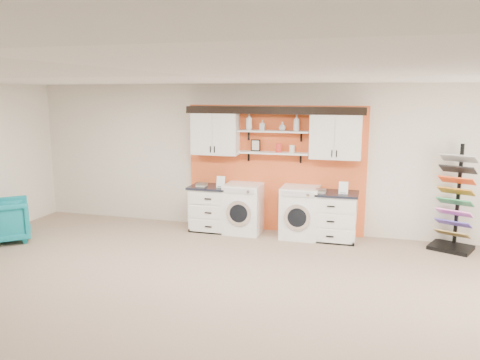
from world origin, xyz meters
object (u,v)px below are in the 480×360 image
(base_cabinet_left, at_px, (214,208))
(base_cabinet_right, at_px, (332,216))
(sample_rack, at_px, (454,217))
(armchair, at_px, (5,221))
(washer, at_px, (244,208))
(dryer, at_px, (300,212))

(base_cabinet_left, relative_size, base_cabinet_right, 0.99)
(base_cabinet_left, height_order, sample_rack, sample_rack)
(base_cabinet_right, bearing_deg, armchair, -163.31)
(base_cabinet_left, bearing_deg, washer, -0.32)
(base_cabinet_left, xyz_separation_m, base_cabinet_right, (2.26, -0.00, 0.01))
(base_cabinet_left, distance_m, base_cabinet_right, 2.26)
(base_cabinet_left, xyz_separation_m, sample_rack, (4.28, 0.04, 0.12))
(washer, height_order, dryer, dryer)
(base_cabinet_right, relative_size, washer, 0.96)
(dryer, bearing_deg, washer, -180.00)
(base_cabinet_right, xyz_separation_m, armchair, (-5.63, -1.69, -0.06))
(washer, height_order, sample_rack, sample_rack)
(washer, distance_m, sample_rack, 3.68)
(washer, bearing_deg, base_cabinet_left, 179.68)
(armchair, bearing_deg, dryer, -113.44)
(sample_rack, bearing_deg, armchair, -144.01)
(dryer, distance_m, sample_rack, 2.61)
(dryer, bearing_deg, armchair, -161.55)
(washer, xyz_separation_m, armchair, (-3.97, -1.69, -0.09))
(washer, height_order, armchair, washer)
(base_cabinet_right, xyz_separation_m, dryer, (-0.58, -0.00, 0.03))
(base_cabinet_right, height_order, washer, washer)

